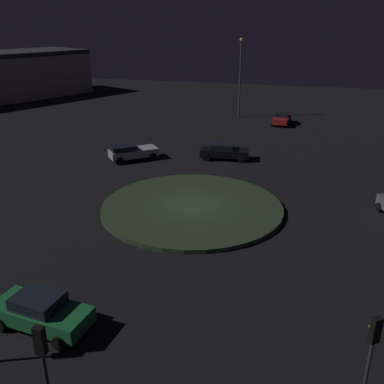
% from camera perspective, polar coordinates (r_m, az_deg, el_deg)
% --- Properties ---
extents(ground_plane, '(121.67, 121.67, 0.00)m').
position_cam_1_polar(ground_plane, '(29.25, 0.00, -2.23)').
color(ground_plane, black).
extents(roundabout_island, '(12.33, 12.33, 0.28)m').
position_cam_1_polar(roundabout_island, '(29.19, 0.00, -1.98)').
color(roundabout_island, '#2D4228').
rests_on(roundabout_island, ground_plane).
extents(car_black, '(4.61, 2.42, 1.45)m').
position_cam_1_polar(car_black, '(39.55, 4.27, 5.43)').
color(car_black, black).
rests_on(car_black, ground_plane).
extents(car_silver, '(4.46, 4.15, 1.45)m').
position_cam_1_polar(car_silver, '(39.58, -8.08, 5.32)').
color(car_silver, silver).
rests_on(car_silver, ground_plane).
extents(car_green, '(4.38, 2.34, 1.55)m').
position_cam_1_polar(car_green, '(19.45, -19.50, -14.76)').
color(car_green, '#1E7238').
rests_on(car_green, ground_plane).
extents(car_red, '(2.18, 4.23, 1.43)m').
position_cam_1_polar(car_red, '(54.26, 11.89, 9.60)').
color(car_red, red).
rests_on(car_red, ground_plane).
extents(traffic_light_southeast, '(0.37, 0.40, 3.75)m').
position_cam_1_polar(traffic_light_southeast, '(15.08, 22.80, -18.35)').
color(traffic_light_southeast, '#2D2D2D').
rests_on(traffic_light_southeast, ground_plane).
extents(traffic_light_south, '(0.31, 0.36, 4.24)m').
position_cam_1_polar(traffic_light_south, '(13.72, -19.09, -20.58)').
color(traffic_light_south, '#2D2D2D').
rests_on(traffic_light_south, ground_plane).
extents(streetlamp_north, '(0.46, 0.46, 9.85)m').
position_cam_1_polar(streetlamp_north, '(56.96, 6.45, 15.79)').
color(streetlamp_north, '#4C4C51').
rests_on(streetlamp_north, ground_plane).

